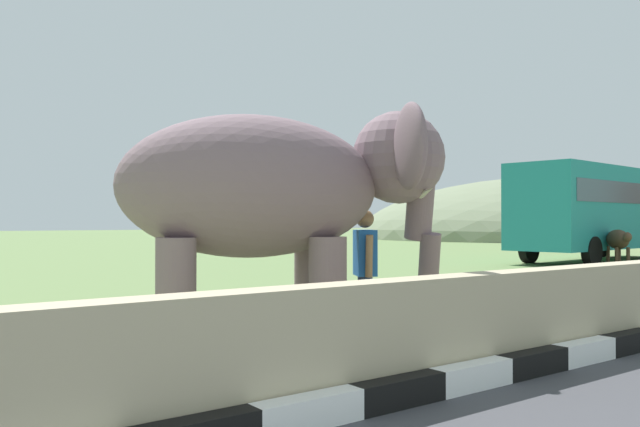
# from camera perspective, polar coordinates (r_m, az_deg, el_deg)

# --- Properties ---
(barrier_parapet) EXTENTS (28.00, 0.36, 1.00)m
(barrier_parapet) POSITION_cam_1_polar(r_m,az_deg,el_deg) (5.65, 5.55, -10.99)
(barrier_parapet) COLOR tan
(barrier_parapet) RESTS_ON ground_plane
(elephant) EXTENTS (4.03, 3.23, 2.89)m
(elephant) POSITION_cam_1_polar(r_m,az_deg,el_deg) (7.75, -3.58, 2.06)
(elephant) COLOR slate
(elephant) RESTS_ON ground_plane
(person_handler) EXTENTS (0.40, 0.62, 1.66)m
(person_handler) POSITION_cam_1_polar(r_m,az_deg,el_deg) (8.23, 4.00, -4.75)
(person_handler) COLOR navy
(person_handler) RESTS_ON ground_plane
(bus_teal) EXTENTS (9.53, 3.49, 3.50)m
(bus_teal) POSITION_cam_1_polar(r_m,az_deg,el_deg) (26.65, 23.26, 0.60)
(bus_teal) COLOR teal
(bus_teal) RESTS_ON ground_plane
(cow_near) EXTENTS (1.62, 1.65, 1.23)m
(cow_near) POSITION_cam_1_polar(r_m,az_deg,el_deg) (23.89, 24.86, -2.16)
(cow_near) COLOR #473323
(cow_near) RESTS_ON ground_plane
(hill_east) EXTENTS (44.47, 35.58, 11.63)m
(hill_east) POSITION_cam_1_polar(r_m,az_deg,el_deg) (66.99, 21.23, -1.93)
(hill_east) COLOR slate
(hill_east) RESTS_ON ground_plane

